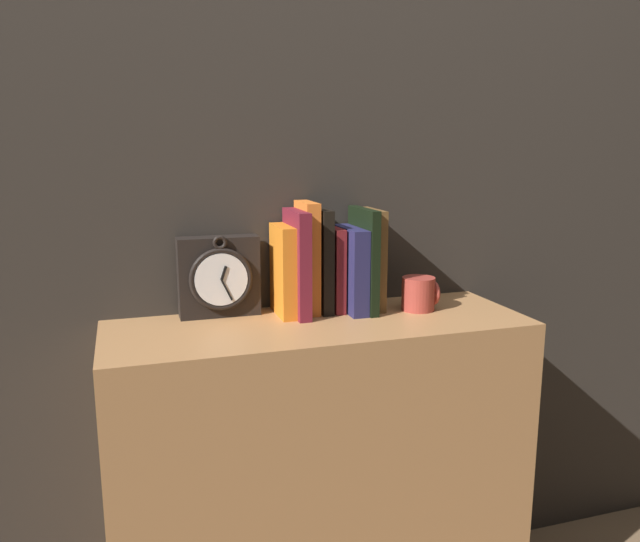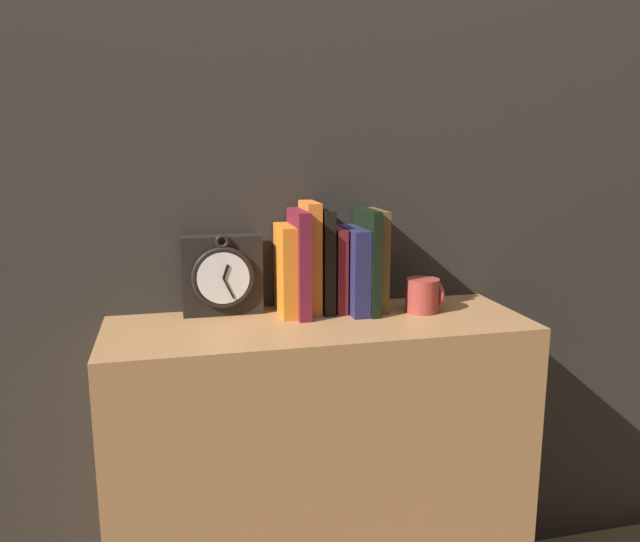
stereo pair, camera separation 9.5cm
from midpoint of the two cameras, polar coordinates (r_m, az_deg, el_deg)
The scene contains 12 objects.
wall_back at distance 1.52m, azimuth 0.13°, elevation 17.05°, with size 6.00×0.05×2.60m.
bookshelf at distance 1.53m, azimuth 1.87°, elevation -18.63°, with size 0.94×0.33×0.77m.
clock at distance 1.44m, azimuth -7.08°, elevation -0.41°, with size 0.18×0.07×0.19m.
book_slot0_orange at distance 1.43m, azimuth -1.30°, elevation 0.07°, with size 0.03×0.13×0.21m.
book_slot1_maroon at distance 1.42m, azimuth -0.02°, elevation 0.73°, with size 0.03×0.15×0.24m.
book_slot2_orange at distance 1.44m, azimuth 1.12°, elevation 1.24°, with size 0.03×0.11×0.26m.
book_slot3_black at distance 1.45m, azimuth 2.29°, elevation 0.95°, with size 0.03×0.12×0.24m.
book_slot4_maroon at distance 1.46m, azimuth 3.41°, elevation 0.15°, with size 0.02×0.12×0.20m.
book_slot5_navy at distance 1.46m, azimuth 4.96°, elevation 0.09°, with size 0.04×0.15×0.20m.
book_slot6_black at distance 1.46m, azimuth 6.16°, elevation 0.97°, with size 0.02×0.16×0.24m.
book_slot7_brown at distance 1.48m, azimuth 6.98°, elevation 1.03°, with size 0.03×0.13×0.24m.
mug at distance 1.49m, azimuth 11.26°, elevation -2.21°, with size 0.08×0.08×0.08m.
Camera 2 is at (-0.31, -1.29, 1.15)m, focal length 35.00 mm.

